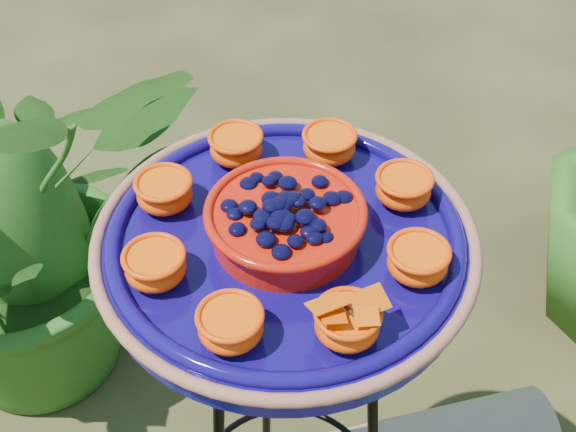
# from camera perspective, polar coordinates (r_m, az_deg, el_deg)

# --- Properties ---
(tripod_stand) EXTENTS (0.38, 0.38, 0.90)m
(tripod_stand) POSITION_cam_1_polar(r_m,az_deg,el_deg) (1.29, -0.14, -13.91)
(tripod_stand) COLOR black
(tripod_stand) RESTS_ON ground
(feeder_dish) EXTENTS (0.53, 0.53, 0.11)m
(feeder_dish) POSITION_cam_1_polar(r_m,az_deg,el_deg) (0.98, -0.17, -1.64)
(feeder_dish) COLOR #100757
(feeder_dish) RESTS_ON tripod_stand
(shrub_back_left) EXTENTS (1.02, 0.97, 0.88)m
(shrub_back_left) POSITION_cam_1_polar(r_m,az_deg,el_deg) (1.81, -18.61, -0.16)
(shrub_back_left) COLOR #295115
(shrub_back_left) RESTS_ON ground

